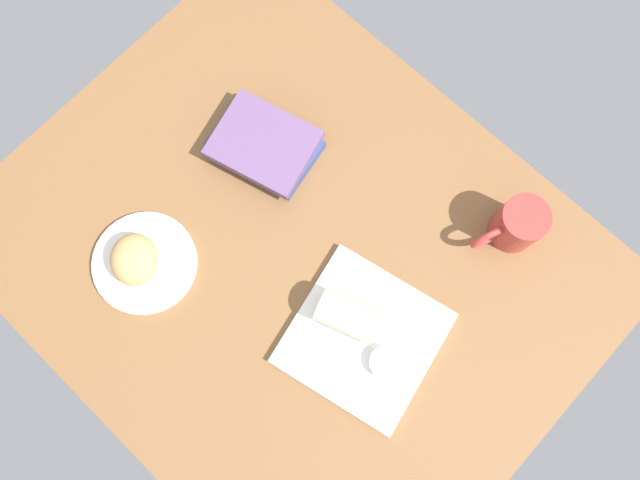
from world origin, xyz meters
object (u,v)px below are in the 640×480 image
Objects in this scene: round_plate at (145,263)px; coffee_mug at (517,225)px; sauce_cup at (385,362)px; square_plate at (364,338)px; scone_pastry at (134,259)px; book_stack at (264,145)px; breakfast_wrap at (349,316)px.

coffee_mug is (-45.93, -51.66, 4.64)cm from round_plate.
sauce_cup is at bearing 88.42° from coffee_mug.
square_plate is 4.45× the size of sauce_cup.
scone_pastry is 0.71× the size of coffee_mug.
square_plate is (-39.34, -17.80, 0.10)cm from round_plate.
book_stack is 49.70cm from coffee_mug.
round_plate is at bearing 48.36° from coffee_mug.
book_stack is at bearing -91.68° from scone_pastry.
square_plate is at bearing -117.20° from breakfast_wrap.
breakfast_wrap is 35.02cm from coffee_mug.
scone_pastry is at bearing 99.48° from breakfast_wrap.
round_plate is 1.43× the size of coffee_mug.
round_plate is 69.28cm from coffee_mug.
sauce_cup is (-44.98, -16.98, 2.02)cm from round_plate.
square_plate is at bearing -8.25° from sauce_cup.
coffee_mug reaches higher than breakfast_wrap.
scone_pastry reaches higher than round_plate.
round_plate is at bearing 98.97° from breakfast_wrap.
book_stack is (34.41, -13.42, -2.32)cm from breakfast_wrap.
scone_pastry is at bearing 88.32° from book_stack.
book_stack is (-0.95, -32.57, -2.03)cm from scone_pastry.
round_plate is at bearing -127.56° from scone_pastry.
sauce_cup is at bearing 161.51° from book_stack.
sauce_cup is 46.98cm from book_stack.
book_stack reaches higher than square_plate.
book_stack reaches higher than sauce_cup.
breakfast_wrap is at bearing -152.08° from round_plate.
breakfast_wrap is 0.82× the size of coffee_mug.
sauce_cup is 10.47cm from breakfast_wrap.
round_plate is 3.95cm from scone_pastry.
scone_pastry is 48.86cm from sauce_cup.
coffee_mug is at bearing -101.02° from square_plate.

